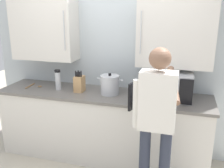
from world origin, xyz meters
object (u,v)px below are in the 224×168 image
Objects in this scene: microwave_oven at (167,86)px; person_figure at (157,116)px; knife_block at (79,84)px; stock_pot at (110,85)px; wooden_spoon at (35,86)px; thermos_flask at (58,80)px.

microwave_oven is 0.73m from person_figure.
knife_block reaches higher than stock_pot.
microwave_oven is 1.12m from knife_block.
knife_block is at bearing -1.50° from wooden_spoon.
wooden_spoon is at bearing 158.56° from person_figure.
person_figure is (1.39, -0.67, -0.07)m from thermos_flask.
microwave_oven is 0.70m from stock_pot.
thermos_flask is at bearing -178.46° from stock_pot.
microwave_oven is 0.47× the size of person_figure.
knife_block is 0.18× the size of person_figure.
thermos_flask is 1.54m from person_figure.
wooden_spoon is 1.90m from person_figure.
thermos_flask is at bearing 154.21° from person_figure.
wooden_spoon is (-0.69, 0.02, -0.10)m from knife_block.
stock_pot is at bearing 134.17° from person_figure.
stock_pot is (-0.70, -0.03, -0.04)m from microwave_oven.
microwave_oven is 2.82× the size of thermos_flask.
person_figure is at bearing -92.52° from microwave_oven.
microwave_oven is at bearing 87.48° from person_figure.
microwave_oven reaches higher than knife_block.
microwave_oven is at bearing 2.33° from knife_block.
knife_block is 1.06× the size of thermos_flask.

